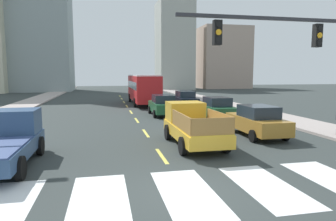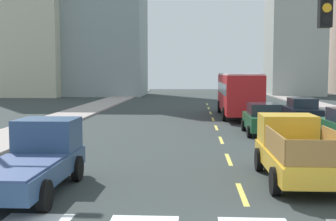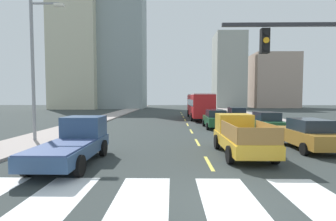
# 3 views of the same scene
# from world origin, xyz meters

# --- Properties ---
(sidewalk_left) EXTENTS (3.24, 110.00, 0.15)m
(sidewalk_left) POSITION_xyz_m (-10.90, 18.00, 0.07)
(sidewalk_left) COLOR #A69893
(sidewalk_left) RESTS_ON ground
(lane_dash_0) EXTENTS (0.16, 2.40, 0.01)m
(lane_dash_0) POSITION_xyz_m (0.00, 4.00, 0.00)
(lane_dash_0) COLOR #DACB51
(lane_dash_0) RESTS_ON ground
(lane_dash_1) EXTENTS (0.16, 2.40, 0.01)m
(lane_dash_1) POSITION_xyz_m (0.00, 9.00, 0.00)
(lane_dash_1) COLOR #DACB51
(lane_dash_1) RESTS_ON ground
(lane_dash_2) EXTENTS (0.16, 2.40, 0.01)m
(lane_dash_2) POSITION_xyz_m (0.00, 14.00, 0.00)
(lane_dash_2) COLOR #DACB51
(lane_dash_2) RESTS_ON ground
(lane_dash_3) EXTENTS (0.16, 2.40, 0.01)m
(lane_dash_3) POSITION_xyz_m (0.00, 19.00, 0.00)
(lane_dash_3) COLOR #DACB51
(lane_dash_3) RESTS_ON ground
(lane_dash_4) EXTENTS (0.16, 2.40, 0.01)m
(lane_dash_4) POSITION_xyz_m (0.00, 24.00, 0.00)
(lane_dash_4) COLOR #DACB51
(lane_dash_4) RESTS_ON ground
(lane_dash_5) EXTENTS (0.16, 2.40, 0.01)m
(lane_dash_5) POSITION_xyz_m (0.00, 29.00, 0.00)
(lane_dash_5) COLOR #DACB51
(lane_dash_5) RESTS_ON ground
(lane_dash_6) EXTENTS (0.16, 2.40, 0.01)m
(lane_dash_6) POSITION_xyz_m (0.00, 34.00, 0.00)
(lane_dash_6) COLOR #DACB51
(lane_dash_6) RESTS_ON ground
(lane_dash_7) EXTENTS (0.16, 2.40, 0.01)m
(lane_dash_7) POSITION_xyz_m (0.00, 39.00, 0.00)
(lane_dash_7) COLOR #DACB51
(lane_dash_7) RESTS_ON ground
(pickup_stakebed) EXTENTS (2.18, 5.20, 1.96)m
(pickup_stakebed) POSITION_xyz_m (1.88, 5.92, 0.94)
(pickup_stakebed) COLOR gold
(pickup_stakebed) RESTS_ON ground
(pickup_dark) EXTENTS (2.18, 5.20, 1.96)m
(pickup_dark) POSITION_xyz_m (-6.02, 4.16, 0.92)
(pickup_dark) COLOR #304C74
(pickup_dark) RESTS_ON ground
(city_bus) EXTENTS (2.72, 10.80, 3.32)m
(city_bus) POSITION_xyz_m (1.97, 25.76, 1.95)
(city_bus) COLOR red
(city_bus) RESTS_ON ground
(sedan_mid) EXTENTS (2.02, 4.40, 1.72)m
(sedan_mid) POSITION_xyz_m (5.72, 21.41, 0.86)
(sedan_mid) COLOR black
(sedan_mid) RESTS_ON ground
(sedan_near_left) EXTENTS (2.02, 4.40, 1.72)m
(sedan_near_left) POSITION_xyz_m (2.42, 16.25, 0.86)
(sedan_near_left) COLOR #1E5330
(sedan_near_left) RESTS_ON ground
(block_mid_right) EXTENTS (7.55, 8.55, 19.26)m
(block_mid_right) POSITION_xyz_m (13.25, 58.60, 9.63)
(block_mid_right) COLOR #ACAEA3
(block_mid_right) RESTS_ON ground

